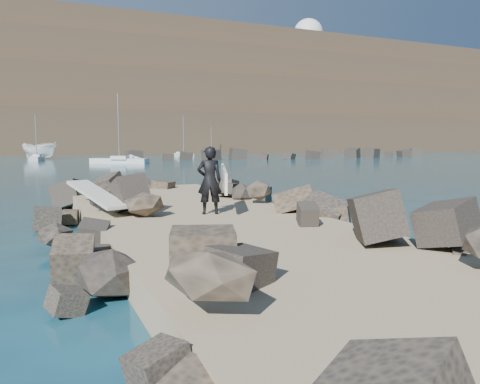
{
  "coord_description": "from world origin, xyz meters",
  "views": [
    {
      "loc": [
        -4.39,
        -10.85,
        2.65
      ],
      "look_at": [
        0.0,
        -1.0,
        1.5
      ],
      "focal_mm": 35.0,
      "sensor_mm": 36.0,
      "label": 1
    }
  ],
  "objects_px": {
    "boat_imported": "(40,151)",
    "radome": "(308,39)",
    "surfer_with_board": "(212,180)",
    "surfboard_resting": "(97,198)"
  },
  "relations": [
    {
      "from": "surfboard_resting",
      "to": "surfer_with_board",
      "type": "bearing_deg",
      "value": -44.32
    },
    {
      "from": "surfer_with_board",
      "to": "radome",
      "type": "xyz_separation_m",
      "value": [
        94.75,
        145.93,
        40.84
      ]
    },
    {
      "from": "surfer_with_board",
      "to": "radome",
      "type": "height_order",
      "value": "radome"
    },
    {
      "from": "surfer_with_board",
      "to": "radome",
      "type": "relative_size",
      "value": 0.13
    },
    {
      "from": "boat_imported",
      "to": "radome",
      "type": "xyz_separation_m",
      "value": [
        98.1,
        77.02,
        41.07
      ]
    },
    {
      "from": "surfboard_resting",
      "to": "surfer_with_board",
      "type": "xyz_separation_m",
      "value": [
        3.0,
        -1.44,
        0.53
      ]
    },
    {
      "from": "surfboard_resting",
      "to": "surfer_with_board",
      "type": "relative_size",
      "value": 1.17
    },
    {
      "from": "boat_imported",
      "to": "radome",
      "type": "height_order",
      "value": "radome"
    },
    {
      "from": "boat_imported",
      "to": "radome",
      "type": "bearing_deg",
      "value": -3.02
    },
    {
      "from": "surfer_with_board",
      "to": "boat_imported",
      "type": "bearing_deg",
      "value": 92.78
    }
  ]
}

